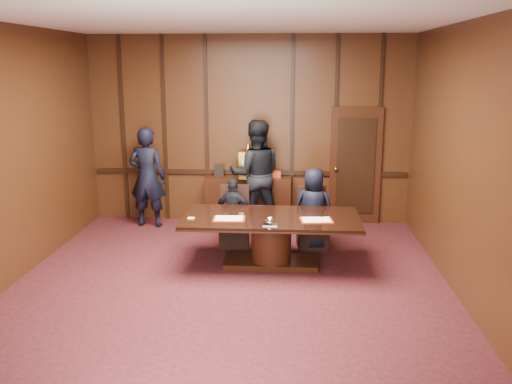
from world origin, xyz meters
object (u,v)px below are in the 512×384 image
signatory_right (313,209)px  witness_left (147,177)px  signatory_left (234,213)px  witness_right (256,175)px  sideboard (248,199)px  conference_table (271,232)px

signatory_right → witness_left: witness_left is taller
signatory_left → witness_right: bearing=-92.5°
sideboard → witness_left: size_ratio=0.86×
sideboard → signatory_right: bearing=-49.2°
witness_left → witness_right: size_ratio=0.93×
conference_table → sideboard: bearing=103.6°
signatory_left → sideboard: bearing=-83.6°
sideboard → witness_left: bearing=-171.5°
sideboard → conference_table: size_ratio=0.61×
signatory_left → signatory_right: signatory_right is taller
signatory_left → witness_right: witness_right is taller
sideboard → signatory_left: bearing=-95.3°
conference_table → signatory_left: bearing=129.1°
signatory_left → conference_table: bearing=140.8°
signatory_left → signatory_right: 1.30m
sideboard → witness_right: (0.16, -0.24, 0.51)m
signatory_left → witness_right: 1.23m
conference_table → witness_left: 3.06m
witness_right → conference_table: bearing=93.9°
conference_table → witness_left: (-2.37, 1.89, 0.42)m
witness_left → sideboard: bearing=-168.1°
signatory_right → witness_left: size_ratio=0.72×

